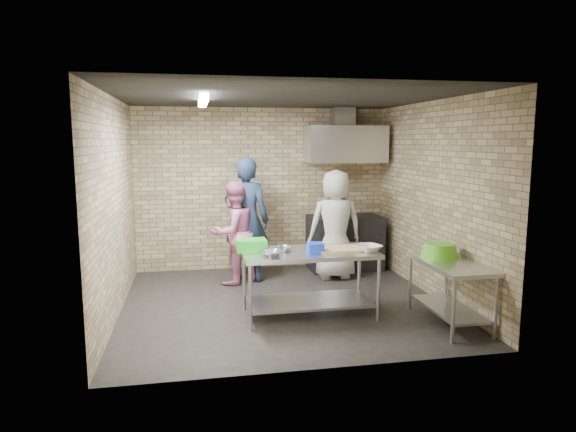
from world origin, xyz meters
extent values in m
plane|color=black|center=(0.00, 0.00, 0.00)|extent=(4.20, 4.20, 0.00)
plane|color=black|center=(0.00, 0.00, 2.70)|extent=(4.20, 4.20, 0.00)
cube|color=tan|center=(0.00, 2.00, 1.35)|extent=(4.20, 0.06, 2.70)
cube|color=tan|center=(0.00, -2.00, 1.35)|extent=(4.20, 0.06, 2.70)
cube|color=tan|center=(-2.10, 0.00, 1.35)|extent=(0.06, 4.00, 2.70)
cube|color=tan|center=(2.10, 0.00, 1.35)|extent=(0.06, 4.00, 2.70)
cube|color=silver|center=(0.23, -0.52, 0.41)|extent=(1.64, 0.82, 0.82)
cube|color=silver|center=(1.80, -1.10, 0.38)|extent=(0.60, 1.20, 0.75)
cube|color=black|center=(1.35, 1.65, 0.45)|extent=(1.20, 0.70, 0.90)
cube|color=silver|center=(1.35, 1.70, 2.10)|extent=(1.30, 0.60, 0.60)
cube|color=#A5A8AD|center=(1.35, 1.85, 2.55)|extent=(0.35, 0.30, 0.30)
cube|color=#3F2B19|center=(1.65, 1.89, 1.92)|extent=(0.80, 0.20, 0.04)
cube|color=white|center=(-1.00, 0.00, 2.64)|extent=(0.10, 1.25, 0.08)
cube|color=green|center=(-0.47, -0.40, 0.89)|extent=(0.36, 0.27, 0.15)
cube|color=#1938C1|center=(0.28, -0.62, 0.88)|extent=(0.18, 0.18, 0.12)
cube|color=tan|center=(0.58, -0.54, 0.83)|extent=(0.50, 0.38, 0.03)
imported|color=#AFB2B6|center=(-0.27, -0.72, 0.85)|extent=(0.32, 0.32, 0.06)
imported|color=#B3B6BA|center=(-0.07, -0.47, 0.85)|extent=(0.25, 0.25, 0.06)
imported|color=beige|center=(0.93, -0.67, 0.86)|extent=(0.40, 0.40, 0.08)
cylinder|color=#B22619|center=(1.40, 1.89, 2.03)|extent=(0.07, 0.07, 0.18)
cylinder|color=green|center=(1.80, 1.89, 2.02)|extent=(0.06, 0.06, 0.15)
imported|color=#131B31|center=(-0.36, 1.20, 0.96)|extent=(0.82, 0.68, 1.92)
imported|color=#CF6D95|center=(-0.57, 1.10, 0.78)|extent=(0.96, 0.92, 1.57)
imported|color=silver|center=(1.03, 1.11, 0.86)|extent=(0.84, 0.55, 1.72)
camera|label=1|loc=(-1.15, -6.38, 2.15)|focal=31.34mm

